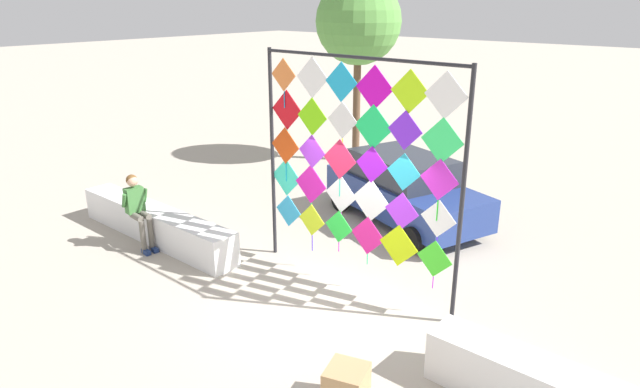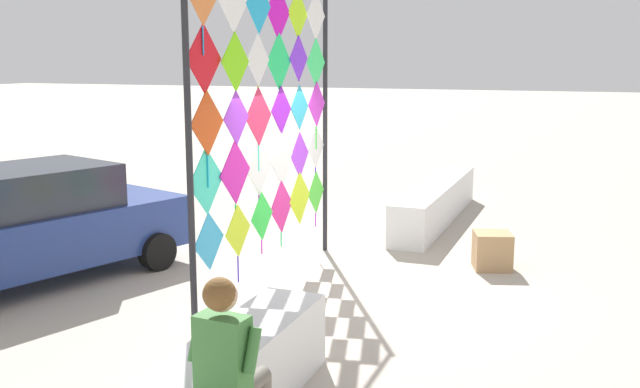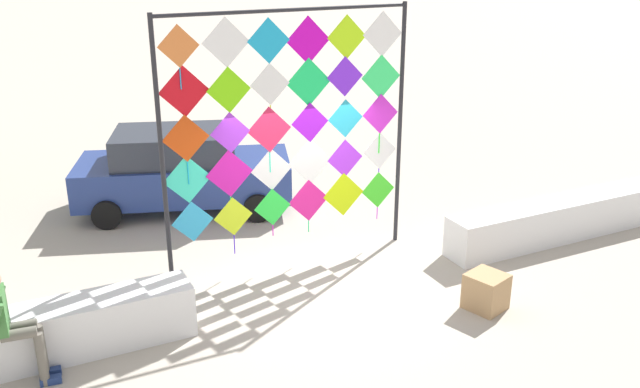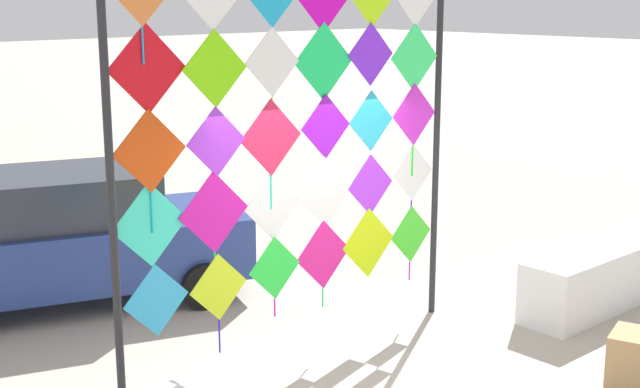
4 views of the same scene
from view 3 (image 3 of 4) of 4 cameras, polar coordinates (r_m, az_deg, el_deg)
ground at (r=10.52m, az=0.50°, el=-7.42°), size 120.00×120.00×0.00m
plaza_ledge_left at (r=9.26m, az=-24.84°, el=-11.24°), size 4.60×0.61×0.70m
plaza_ledge_right at (r=12.66m, az=19.51°, el=-1.93°), size 4.60×0.61×0.70m
kite_display_rack at (r=10.38m, az=-2.59°, el=6.12°), size 4.00×0.08×4.02m
seated_vendor at (r=8.60m, az=-24.47°, el=-9.34°), size 0.71×0.54×1.54m
parked_car at (r=13.36m, az=-11.40°, el=2.03°), size 4.33×2.91×1.55m
cardboard_box_large at (r=10.02m, az=13.65°, el=-7.88°), size 0.62×0.63×0.52m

